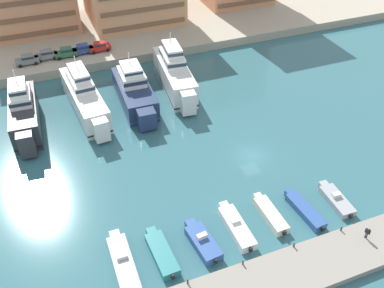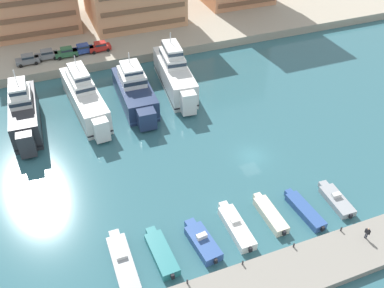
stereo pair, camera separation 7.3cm
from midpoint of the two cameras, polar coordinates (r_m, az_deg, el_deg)
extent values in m
plane|color=#336670|center=(60.66, 8.02, -1.61)|extent=(400.00, 400.00, 0.00)
cube|color=gray|center=(50.13, 18.37, -14.26)|extent=(120.00, 5.74, 0.84)
cube|color=#333338|center=(69.08, -21.35, 3.58)|extent=(4.52, 13.19, 4.17)
cube|color=#333338|center=(62.93, -21.17, 0.00)|extent=(2.25, 2.06, 3.54)
cube|color=black|center=(69.81, -21.09, 2.67)|extent=(4.57, 13.33, 0.24)
cube|color=white|center=(68.45, -21.91, 5.95)|extent=(3.31, 5.61, 1.48)
cube|color=#233342|center=(68.38, -21.94, 6.05)|extent=(3.36, 5.66, 0.53)
cube|color=white|center=(67.75, -22.20, 6.96)|extent=(2.58, 4.37, 1.38)
cube|color=#233342|center=(67.69, -22.23, 7.06)|extent=(2.62, 4.42, 0.50)
cylinder|color=silver|center=(67.73, -22.53, 8.43)|extent=(0.16, 0.16, 1.80)
cube|color=#333338|center=(75.49, -21.34, 5.86)|extent=(3.38, 1.05, 0.20)
cube|color=white|center=(70.30, -14.06, 5.79)|extent=(5.18, 16.51, 3.96)
cube|color=white|center=(62.87, -11.99, 1.92)|extent=(2.29, 2.11, 3.37)
cube|color=black|center=(70.98, -13.91, 4.92)|extent=(5.23, 16.68, 0.24)
cube|color=white|center=(69.95, -14.66, 8.14)|extent=(3.57, 7.05, 1.49)
cube|color=#233342|center=(69.88, -14.68, 8.24)|extent=(3.62, 7.12, 0.54)
cube|color=white|center=(69.27, -14.85, 9.14)|extent=(2.79, 5.50, 1.33)
cube|color=#233342|center=(69.21, -14.87, 9.23)|extent=(2.82, 5.55, 0.48)
cylinder|color=silver|center=(69.45, -15.27, 10.62)|extent=(0.16, 0.16, 1.80)
cube|color=white|center=(78.06, -15.58, 8.26)|extent=(3.37, 1.16, 0.20)
cube|color=navy|center=(70.89, -7.62, 6.72)|extent=(5.27, 13.39, 3.41)
cube|color=navy|center=(64.54, -6.04, 3.39)|extent=(2.73, 2.50, 2.90)
cube|color=#334C7F|center=(71.48, -7.55, 5.97)|extent=(5.32, 13.52, 0.24)
cube|color=white|center=(70.42, -7.99, 8.91)|extent=(3.95, 5.68, 1.78)
cube|color=#233342|center=(70.33, -8.00, 9.04)|extent=(4.00, 5.74, 0.64)
cube|color=white|center=(69.72, -8.10, 9.94)|extent=(3.08, 4.43, 1.12)
cube|color=#233342|center=(69.66, -8.10, 10.02)|extent=(3.12, 4.48, 0.40)
cylinder|color=silver|center=(69.76, -8.36, 11.30)|extent=(0.16, 0.16, 1.80)
cube|color=navy|center=(77.28, -8.80, 8.83)|extent=(4.13, 1.04, 0.20)
cube|color=white|center=(74.17, -2.31, 8.99)|extent=(5.47, 15.70, 4.27)
cube|color=white|center=(66.99, -0.48, 5.56)|extent=(2.43, 2.24, 3.63)
cube|color=black|center=(74.87, -2.28, 8.07)|extent=(5.53, 15.86, 0.24)
cube|color=white|center=(73.75, -2.60, 11.41)|extent=(3.76, 6.73, 1.64)
cube|color=#233342|center=(73.67, -2.60, 11.52)|extent=(3.81, 6.80, 0.59)
cube|color=white|center=(73.04, -2.63, 12.51)|extent=(2.94, 5.25, 1.50)
cube|color=#233342|center=(72.98, -2.64, 12.61)|extent=(2.97, 5.30, 0.54)
cylinder|color=silver|center=(73.18, -2.86, 13.98)|extent=(0.16, 0.16, 1.80)
cube|color=white|center=(81.61, -3.74, 11.12)|extent=(3.55, 1.21, 0.20)
cube|color=#9EA3A8|center=(47.78, -9.09, -15.54)|extent=(2.18, 7.49, 0.95)
cube|color=#9EA3A8|center=(50.35, -10.23, -11.88)|extent=(1.17, 0.96, 0.81)
cube|color=silver|center=(47.58, -9.34, -14.55)|extent=(1.17, 0.61, 0.39)
cube|color=#283847|center=(47.70, -9.42, -14.25)|extent=(1.06, 0.09, 0.24)
cube|color=teal|center=(48.06, -3.99, -14.48)|extent=(2.27, 6.04, 0.97)
cube|color=teal|center=(50.07, -5.40, -11.62)|extent=(1.14, 0.95, 0.82)
cube|color=black|center=(46.20, -2.54, -17.25)|extent=(0.37, 0.30, 0.60)
cube|color=#33569E|center=(48.82, 1.55, -13.10)|extent=(2.69, 5.43, 1.07)
cube|color=#33569E|center=(50.52, -0.13, -10.69)|extent=(1.28, 1.09, 0.91)
cube|color=silver|center=(48.40, 1.34, -12.19)|extent=(1.24, 0.72, 0.54)
cube|color=#283847|center=(48.49, 1.18, -11.90)|extent=(1.08, 0.19, 0.32)
cube|color=black|center=(47.26, 3.23, -15.34)|extent=(0.39, 0.32, 0.60)
cube|color=white|center=(50.45, 6.03, -11.08)|extent=(1.94, 6.43, 1.07)
cube|color=white|center=(52.55, 4.29, -8.31)|extent=(1.06, 0.87, 0.91)
cube|color=silver|center=(50.17, 5.84, -10.16)|extent=(1.06, 0.60, 0.38)
cube|color=#283847|center=(50.29, 5.71, -9.90)|extent=(0.97, 0.08, 0.23)
cube|color=black|center=(48.51, 7.86, -13.79)|extent=(0.36, 0.28, 0.60)
cube|color=beige|center=(52.34, 10.49, -9.34)|extent=(1.77, 5.72, 1.01)
cube|color=beige|center=(54.13, 8.79, -7.04)|extent=(0.95, 0.78, 0.86)
cube|color=black|center=(50.65, 12.25, -11.54)|extent=(0.36, 0.28, 0.60)
cube|color=#33569E|center=(53.75, 14.91, -8.64)|extent=(2.12, 6.11, 0.94)
cube|color=#33569E|center=(55.42, 12.83, -6.42)|extent=(0.97, 0.82, 0.80)
cube|color=black|center=(52.21, 17.07, -10.77)|extent=(0.38, 0.31, 0.60)
cube|color=#9EA3A8|center=(56.16, 18.81, -7.20)|extent=(2.17, 5.23, 0.82)
cube|color=#9EA3A8|center=(57.74, 17.17, -5.25)|extent=(1.12, 0.93, 0.70)
cube|color=silver|center=(55.91, 18.72, -6.48)|extent=(1.11, 0.64, 0.48)
cube|color=#283847|center=(56.01, 18.58, -6.24)|extent=(1.00, 0.12, 0.29)
cube|color=black|center=(54.69, 20.45, -9.00)|extent=(0.37, 0.29, 0.60)
cube|color=slate|center=(84.06, -21.05, 10.35)|extent=(4.13, 1.77, 0.80)
cube|color=slate|center=(83.74, -21.07, 10.81)|extent=(2.13, 1.59, 0.68)
cube|color=#1E2833|center=(83.74, -21.07, 10.81)|extent=(2.08, 1.61, 0.37)
cylinder|color=black|center=(83.50, -21.84, 9.63)|extent=(0.64, 0.23, 0.64)
cylinder|color=black|center=(85.03, -21.94, 10.13)|extent=(0.64, 0.23, 0.64)
cylinder|color=black|center=(83.47, -20.02, 10.08)|extent=(0.64, 0.23, 0.64)
cylinder|color=black|center=(85.00, -20.15, 10.57)|extent=(0.64, 0.23, 0.64)
cube|color=slate|center=(84.68, -18.81, 11.09)|extent=(4.13, 1.76, 0.80)
cube|color=slate|center=(84.36, -18.81, 11.55)|extent=(2.12, 1.59, 0.68)
cube|color=#1E2833|center=(84.36, -18.81, 11.55)|extent=(2.08, 1.61, 0.37)
cylinder|color=black|center=(84.06, -19.59, 10.39)|extent=(0.64, 0.23, 0.64)
cylinder|color=black|center=(85.59, -19.72, 10.87)|extent=(0.64, 0.23, 0.64)
cylinder|color=black|center=(84.13, -17.77, 10.82)|extent=(0.64, 0.23, 0.64)
cylinder|color=black|center=(85.66, -17.93, 11.30)|extent=(0.64, 0.23, 0.64)
cube|color=#2D6642|center=(84.45, -16.39, 11.52)|extent=(4.10, 1.70, 0.80)
cube|color=#2D6642|center=(84.15, -16.38, 11.99)|extent=(2.10, 1.56, 0.68)
cube|color=#1E2833|center=(84.15, -16.38, 11.99)|extent=(2.06, 1.58, 0.37)
cylinder|color=black|center=(83.80, -17.17, 10.84)|extent=(0.64, 0.22, 0.64)
cylinder|color=black|center=(85.33, -17.33, 11.32)|extent=(0.64, 0.22, 0.64)
cylinder|color=black|center=(83.95, -15.34, 11.24)|extent=(0.64, 0.22, 0.64)
cylinder|color=black|center=(85.48, -15.53, 11.72)|extent=(0.64, 0.22, 0.64)
cube|color=#28428E|center=(84.90, -14.36, 12.04)|extent=(4.18, 1.89, 0.80)
cube|color=#28428E|center=(84.61, -14.34, 12.51)|extent=(2.17, 1.66, 0.68)
cube|color=#1E2833|center=(84.61, -14.34, 12.51)|extent=(2.13, 1.67, 0.37)
cylinder|color=black|center=(84.15, -15.09, 11.36)|extent=(0.65, 0.25, 0.64)
cylinder|color=black|center=(85.67, -15.33, 11.82)|extent=(0.65, 0.25, 0.64)
cylinder|color=black|center=(84.51, -13.28, 11.79)|extent=(0.65, 0.25, 0.64)
cylinder|color=black|center=(86.02, -13.55, 12.24)|extent=(0.65, 0.25, 0.64)
cube|color=red|center=(85.10, -12.16, 12.45)|extent=(4.14, 1.80, 0.80)
cube|color=red|center=(84.81, -12.13, 12.92)|extent=(2.14, 1.61, 0.68)
cube|color=#1E2833|center=(84.81, -12.13, 12.92)|extent=(2.09, 1.62, 0.37)
cylinder|color=black|center=(84.32, -12.90, 11.78)|extent=(0.64, 0.23, 0.64)
cylinder|color=black|center=(85.84, -13.15, 12.24)|extent=(0.64, 0.23, 0.64)
cylinder|color=black|center=(84.73, -11.09, 12.18)|extent=(0.64, 0.23, 0.64)
cylinder|color=black|center=(86.24, -11.37, 12.63)|extent=(0.64, 0.23, 0.64)
cube|color=brown|center=(92.17, -20.29, 13.60)|extent=(17.40, 0.24, 0.90)
cube|color=brown|center=(91.00, -20.74, 15.36)|extent=(17.40, 0.24, 0.90)
cube|color=brown|center=(89.93, -21.20, 17.17)|extent=(17.40, 0.24, 0.90)
cube|color=brown|center=(90.97, -6.26, 15.46)|extent=(17.37, 0.24, 0.90)
cube|color=brown|center=(89.75, -6.41, 17.36)|extent=(17.37, 0.24, 0.90)
cube|color=brown|center=(103.02, 7.37, 18.19)|extent=(14.36, 0.24, 0.90)
cylinder|color=#282D3D|center=(52.33, 22.16, -11.18)|extent=(0.13, 0.13, 0.79)
cylinder|color=#282D3D|center=(52.31, 22.31, -11.27)|extent=(0.13, 0.13, 0.79)
cube|color=#232328|center=(51.82, 22.42, -10.72)|extent=(0.38, 0.49, 0.61)
cylinder|color=#232328|center=(51.89, 22.15, -10.61)|extent=(0.09, 0.09, 0.61)
cylinder|color=#232328|center=(51.81, 22.67, -10.90)|extent=(0.09, 0.09, 0.61)
sphere|color=tan|center=(51.52, 22.53, -10.42)|extent=(0.22, 0.22, 0.22)
cylinder|color=#2D2D33|center=(45.30, -0.58, -17.92)|extent=(0.18, 0.18, 0.45)
sphere|color=#2D2D33|center=(45.06, -0.58, -17.72)|extent=(0.20, 0.20, 0.20)
cylinder|color=#2D2D33|center=(46.89, 6.81, -15.49)|extent=(0.18, 0.18, 0.45)
sphere|color=#2D2D33|center=(46.66, 6.84, -15.28)|extent=(0.20, 0.20, 0.20)
cylinder|color=#2D2D33|center=(49.21, 13.45, -13.04)|extent=(0.18, 0.18, 0.45)
sphere|color=#2D2D33|center=(49.00, 13.50, -12.83)|extent=(0.20, 0.20, 0.20)
cylinder|color=#2D2D33|center=(52.18, 19.30, -10.70)|extent=(0.18, 0.18, 0.45)
sphere|color=#2D2D33|center=(51.98, 19.37, -10.49)|extent=(0.20, 0.20, 0.20)
camera|label=1|loc=(0.04, -89.96, 0.03)|focal=40.00mm
camera|label=2|loc=(0.04, 90.04, -0.03)|focal=40.00mm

